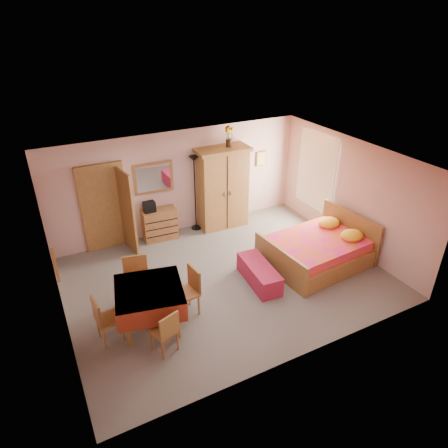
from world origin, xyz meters
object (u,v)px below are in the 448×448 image
sunflower_vase (229,136)px  dining_table (151,307)px  bed (316,244)px  wall_mirror (153,178)px  chair_north (137,284)px  floor_lamp (195,194)px  wardrobe (222,188)px  bench (259,274)px  chair_east (185,293)px  chair_south (164,331)px  chest_of_drawers (160,224)px  stereo (149,207)px  chair_west (109,318)px

sunflower_vase → dining_table: size_ratio=0.44×
bed → wall_mirror: bearing=129.0°
sunflower_vase → chair_north: sunflower_vase is taller
floor_lamp → sunflower_vase: size_ratio=3.86×
wardrobe → bench: (-0.49, -2.63, -0.85)m
bed → bench: (-1.51, -0.05, -0.29)m
chair_east → sunflower_vase: bearing=-47.1°
bed → chair_south: size_ratio=2.60×
chest_of_drawers → bench: (1.21, -2.70, -0.18)m
stereo → sunflower_vase: 2.56m
chest_of_drawers → wall_mirror: 1.18m
stereo → chair_south: bearing=-105.1°
chest_of_drawers → bench: size_ratio=0.66×
chair_south → chair_north: (-0.04, 1.32, 0.09)m
dining_table → chair_east: 0.69m
bench → chair_south: size_ratio=1.52×
chair_east → chair_north: bearing=42.2°
sunflower_vase → bed: (0.84, -2.59, -1.87)m
bed → bench: size_ratio=1.72×
bed → chair_east: bearing=179.8°
stereo → bench: bearing=-62.2°
floor_lamp → dining_table: bearing=-126.2°
dining_table → chair_west: bearing=178.6°
wall_mirror → chest_of_drawers: bearing=-87.0°
bench → chest_of_drawers: bearing=114.2°
stereo → dining_table: bearing=-108.3°
floor_lamp → bench: floor_lamp is taller
chest_of_drawers → bench: 2.97m
chair_north → chair_west: size_ratio=1.12×
floor_lamp → dining_table: 3.76m
stereo → wardrobe: 1.93m
chair_south → bench: bearing=2.1°
dining_table → chair_south: dining_table is taller
chair_north → sunflower_vase: bearing=-132.5°
stereo → sunflower_vase: sunflower_vase is taller
chest_of_drawers → chair_west: (-1.93, -2.92, 0.06)m
floor_lamp → chair_west: floor_lamp is taller
wall_mirror → dining_table: (-1.20, -3.15, -1.13)m
wall_mirror → stereo: wall_mirror is taller
bench → chair_west: (-3.14, -0.22, 0.24)m
chest_of_drawers → stereo: stereo is taller
chest_of_drawers → floor_lamp: size_ratio=0.42×
sunflower_vase → chair_south: (-3.08, -3.53, -1.96)m
stereo → floor_lamp: size_ratio=0.14×
bench → dining_table: 2.43m
chest_of_drawers → chair_south: 3.79m
bench → chair_east: 1.76m
sunflower_vase → chair_west: 5.14m
wall_mirror → wardrobe: 1.79m
chair_west → chair_north: bearing=127.0°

